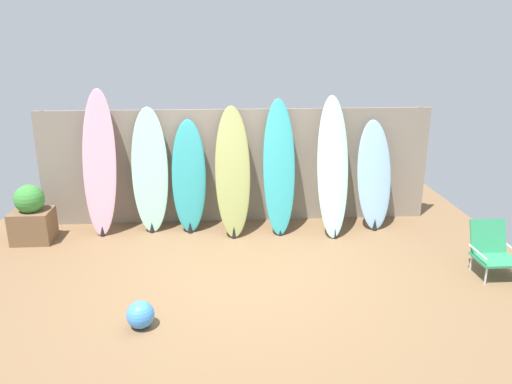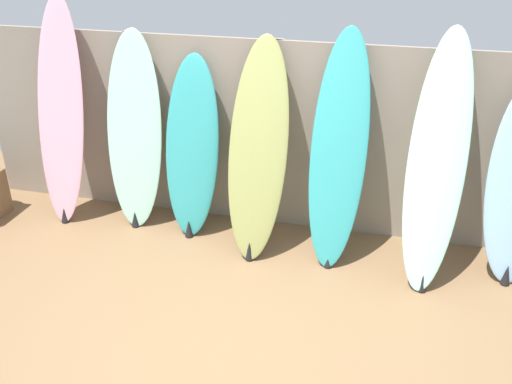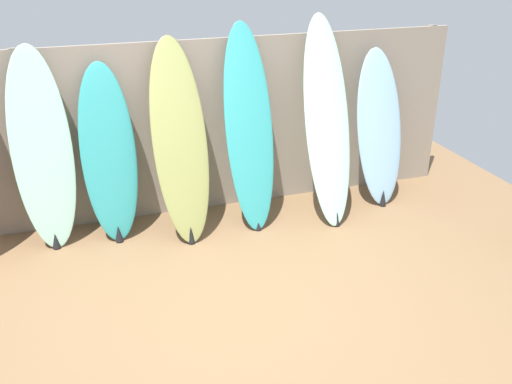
% 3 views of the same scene
% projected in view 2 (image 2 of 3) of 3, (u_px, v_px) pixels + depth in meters
% --- Properties ---
extents(ground, '(7.68, 7.68, 0.00)m').
position_uv_depth(ground, '(215.00, 357.00, 4.01)').
color(ground, brown).
extents(fence_back, '(6.08, 0.11, 1.80)m').
position_uv_depth(fence_back, '(277.00, 137.00, 5.34)').
color(fence_back, gray).
rests_on(fence_back, ground).
extents(surfboard_pink_0, '(0.51, 0.51, 2.14)m').
position_uv_depth(surfboard_pink_0, '(61.00, 115.00, 5.42)').
color(surfboard_pink_0, pink).
rests_on(surfboard_pink_0, ground).
extents(surfboard_seafoam_1, '(0.56, 0.44, 1.87)m').
position_uv_depth(surfboard_seafoam_1, '(134.00, 133.00, 5.37)').
color(surfboard_seafoam_1, '#9ED6BC').
rests_on(surfboard_seafoam_1, ground).
extents(surfboard_teal_2, '(0.52, 0.48, 1.68)m').
position_uv_depth(surfboard_teal_2, '(192.00, 149.00, 5.26)').
color(surfboard_teal_2, teal).
rests_on(surfboard_teal_2, ground).
extents(surfboard_olive_3, '(0.53, 0.76, 1.88)m').
position_uv_depth(surfboard_olive_3, '(258.00, 151.00, 4.96)').
color(surfboard_olive_3, olive).
rests_on(surfboard_olive_3, ground).
extents(surfboard_teal_4, '(0.49, 0.69, 1.98)m').
position_uv_depth(surfboard_teal_4, '(339.00, 152.00, 4.81)').
color(surfboard_teal_4, teal).
rests_on(surfboard_teal_4, ground).
extents(surfboard_seafoam_5, '(0.52, 0.89, 2.02)m').
position_uv_depth(surfboard_seafoam_5, '(437.00, 163.00, 4.55)').
color(surfboard_seafoam_5, '#9ED6BC').
rests_on(surfboard_seafoam_5, ground).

